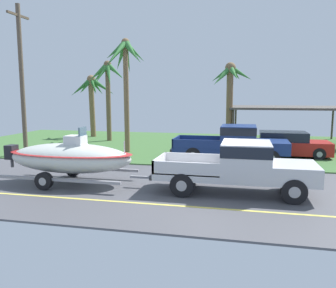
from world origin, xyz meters
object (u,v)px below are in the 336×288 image
at_px(palm_tree_mid, 92,92).
at_px(boat_on_trailer, 70,158).
at_px(parked_sedan_near, 286,144).
at_px(palm_tree_far_right, 230,85).
at_px(utility_pole, 22,79).
at_px(carport_awning, 287,108).
at_px(parked_pickup_background, 238,142).
at_px(palm_tree_far_left, 125,64).
at_px(pickup_truck_towing, 245,165).
at_px(palm_tree_near_right, 107,80).

bearing_deg(palm_tree_mid, boat_on_trailer, -68.60).
distance_m(parked_sedan_near, palm_tree_far_right, 5.66).
bearing_deg(palm_tree_far_right, palm_tree_mid, 166.25).
bearing_deg(utility_pole, carport_awning, 30.31).
bearing_deg(utility_pole, palm_tree_far_right, 29.03).
xyz_separation_m(parked_pickup_background, utility_pole, (-11.65, -0.77, 3.22)).
relative_size(parked_pickup_background, carport_awning, 0.77).
bearing_deg(palm_tree_far_right, palm_tree_far_left, -145.53).
xyz_separation_m(parked_pickup_background, palm_tree_far_right, (-0.71, 5.30, 2.98)).
relative_size(parked_sedan_near, carport_awning, 0.58).
height_order(pickup_truck_towing, palm_tree_near_right, palm_tree_near_right).
relative_size(parked_pickup_background, palm_tree_far_left, 0.90).
height_order(pickup_truck_towing, parked_pickup_background, parked_pickup_background).
height_order(pickup_truck_towing, carport_awning, carport_awning).
relative_size(carport_awning, palm_tree_far_right, 1.41).
xyz_separation_m(palm_tree_near_right, palm_tree_far_right, (8.80, -0.70, -0.43)).
bearing_deg(boat_on_trailer, parked_pickup_background, 43.45).
relative_size(boat_on_trailer, palm_tree_far_left, 0.92).
height_order(palm_tree_near_right, palm_tree_mid, palm_tree_near_right).
height_order(pickup_truck_towing, utility_pole, utility_pole).
relative_size(parked_pickup_background, palm_tree_mid, 1.20).
xyz_separation_m(parked_sedan_near, palm_tree_far_right, (-3.28, 3.18, 3.34)).
relative_size(pickup_truck_towing, carport_awning, 0.73).
bearing_deg(palm_tree_far_left, pickup_truck_towing, -46.44).
relative_size(pickup_truck_towing, utility_pole, 0.69).
relative_size(parked_sedan_near, palm_tree_far_left, 0.68).
bearing_deg(boat_on_trailer, carport_awning, 55.77).
bearing_deg(palm_tree_far_right, parked_sedan_near, -44.11).
relative_size(palm_tree_far_left, palm_tree_far_right, 1.20).
distance_m(palm_tree_near_right, palm_tree_far_right, 8.83).
distance_m(palm_tree_near_right, palm_tree_mid, 2.99).
bearing_deg(boat_on_trailer, palm_tree_near_right, 105.69).
bearing_deg(boat_on_trailer, pickup_truck_towing, 0.00).
height_order(parked_pickup_background, carport_awning, carport_awning).
bearing_deg(palm_tree_far_right, pickup_truck_towing, -84.41).
bearing_deg(palm_tree_far_left, palm_tree_mid, 127.77).
xyz_separation_m(boat_on_trailer, palm_tree_far_left, (-0.29, 7.20, 4.14)).
height_order(parked_sedan_near, palm_tree_far_right, palm_tree_far_right).
height_order(palm_tree_mid, palm_tree_far_right, palm_tree_far_right).
xyz_separation_m(boat_on_trailer, palm_tree_far_right, (5.47, 11.15, 3.01)).
distance_m(pickup_truck_towing, parked_sedan_near, 8.27).
height_order(carport_awning, palm_tree_far_left, palm_tree_far_left).
distance_m(parked_sedan_near, palm_tree_mid, 15.60).
distance_m(boat_on_trailer, palm_tree_near_right, 12.78).
bearing_deg(boat_on_trailer, palm_tree_mid, 111.40).
bearing_deg(pickup_truck_towing, palm_tree_far_left, 133.56).
distance_m(boat_on_trailer, palm_tree_far_right, 12.78).
relative_size(pickup_truck_towing, palm_tree_far_left, 0.86).
height_order(palm_tree_far_left, utility_pole, utility_pole).
relative_size(parked_sedan_near, palm_tree_mid, 0.90).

